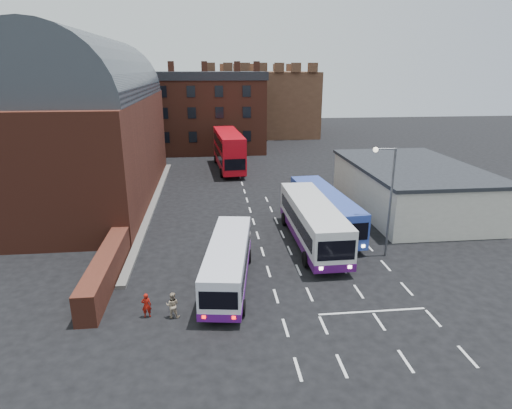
{
  "coord_description": "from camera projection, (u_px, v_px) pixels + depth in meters",
  "views": [
    {
      "loc": [
        -3.56,
        -22.72,
        12.76
      ],
      "look_at": [
        0.0,
        10.0,
        2.2
      ],
      "focal_mm": 30.0,
      "sensor_mm": 36.0,
      "label": 1
    }
  ],
  "objects": [
    {
      "name": "bus_white_inbound",
      "position": [
        313.0,
        220.0,
        31.88
      ],
      "size": [
        3.1,
        11.92,
        3.24
      ],
      "rotation": [
        0.0,
        0.0,
        3.15
      ],
      "color": "silver",
      "rests_on": "ground"
    },
    {
      "name": "bus_blue",
      "position": [
        324.0,
        208.0,
        34.78
      ],
      "size": [
        3.55,
        11.69,
        3.14
      ],
      "rotation": [
        0.0,
        0.0,
        3.22
      ],
      "color": "#2D45A4",
      "rests_on": "ground"
    },
    {
      "name": "railway_station",
      "position": [
        86.0,
        123.0,
        41.72
      ],
      "size": [
        12.0,
        28.0,
        16.0
      ],
      "color": "#602B1E",
      "rests_on": "ground"
    },
    {
      "name": "brick_terrace",
      "position": [
        193.0,
        116.0,
        67.02
      ],
      "size": [
        22.0,
        10.0,
        11.0
      ],
      "primitive_type": "cube",
      "color": "brown",
      "rests_on": "ground"
    },
    {
      "name": "cream_building",
      "position": [
        411.0,
        187.0,
        39.91
      ],
      "size": [
        10.4,
        16.4,
        4.25
      ],
      "color": "beige",
      "rests_on": "ground"
    },
    {
      "name": "bus_red_double",
      "position": [
        229.0,
        150.0,
        55.2
      ],
      "size": [
        3.75,
        12.44,
        4.91
      ],
      "rotation": [
        0.0,
        0.0,
        3.21
      ],
      "color": "red",
      "rests_on": "ground"
    },
    {
      "name": "bus_white_outbound",
      "position": [
        228.0,
        260.0,
        25.99
      ],
      "size": [
        3.63,
        10.05,
        2.68
      ],
      "rotation": [
        0.0,
        0.0,
        -0.14
      ],
      "color": "silver",
      "rests_on": "ground"
    },
    {
      "name": "castle_keep",
      "position": [
        256.0,
        102.0,
        87.04
      ],
      "size": [
        22.0,
        22.0,
        12.0
      ],
      "primitive_type": "cube",
      "color": "brown",
      "rests_on": "ground"
    },
    {
      "name": "pedestrian_beige",
      "position": [
        173.0,
        305.0,
        22.71
      ],
      "size": [
        0.77,
        0.64,
        1.45
      ],
      "primitive_type": "imported",
      "rotation": [
        0.0,
        0.0,
        3.0
      ],
      "color": "tan",
      "rests_on": "ground"
    },
    {
      "name": "street_lamp",
      "position": [
        388.0,
        192.0,
        28.97
      ],
      "size": [
        1.59,
        0.35,
        7.8
      ],
      "rotation": [
        0.0,
        0.0,
        -0.06
      ],
      "color": "#55575B",
      "rests_on": "ground"
    },
    {
      "name": "forecourt_wall",
      "position": [
        106.0,
        269.0,
        26.34
      ],
      "size": [
        1.2,
        10.0,
        1.8
      ],
      "primitive_type": "cube",
      "color": "#602B1E",
      "rests_on": "ground"
    },
    {
      "name": "pedestrian_red",
      "position": [
        146.0,
        305.0,
        22.73
      ],
      "size": [
        0.54,
        0.37,
        1.4
      ],
      "primitive_type": "imported",
      "rotation": [
        0.0,
        0.0,
        3.22
      ],
      "color": "#98120A",
      "rests_on": "ground"
    },
    {
      "name": "ground",
      "position": [
        274.0,
        289.0,
        25.77
      ],
      "size": [
        180.0,
        180.0,
        0.0
      ],
      "primitive_type": "plane",
      "color": "black"
    }
  ]
}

